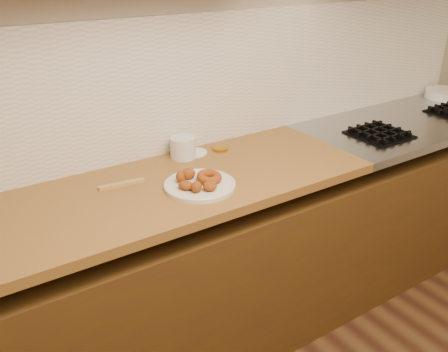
{
  "coord_description": "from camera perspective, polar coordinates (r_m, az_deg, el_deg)",
  "views": [
    {
      "loc": [
        -1.07,
        0.16,
        1.73
      ],
      "look_at": [
        -0.15,
        1.58,
        0.93
      ],
      "focal_mm": 38.0,
      "sensor_mm": 36.0,
      "label": 1
    }
  ],
  "objects": [
    {
      "name": "base_cabinet",
      "position": [
        2.3,
        1.6,
        -10.44
      ],
      "size": [
        3.6,
        0.6,
        0.77
      ],
      "primitive_type": "cube",
      "color": "#492D0D",
      "rests_on": "floor"
    },
    {
      "name": "backsplash",
      "position": [
        2.18,
        -2.66,
        11.24
      ],
      "size": [
        3.6,
        0.02,
        0.6
      ],
      "primitive_type": "cube",
      "color": "silver",
      "rests_on": "wall_back"
    },
    {
      "name": "plastic_tub",
      "position": [
        2.11,
        -4.96,
        3.45
      ],
      "size": [
        0.13,
        0.13,
        0.09
      ],
      "primitive_type": "cylinder",
      "rotation": [
        0.0,
        0.0,
        0.16
      ],
      "color": "silver",
      "rests_on": "butcher_block"
    },
    {
      "name": "fried_dough_chunks",
      "position": [
        1.82,
        -3.81,
        -0.65
      ],
      "size": [
        0.14,
        0.19,
        0.05
      ],
      "color": "#8E4516",
      "rests_on": "donut_plate"
    },
    {
      "name": "stovetop",
      "position": [
        2.83,
        21.45,
        6.04
      ],
      "size": [
        1.3,
        0.62,
        0.04
      ],
      "primitive_type": "cube",
      "color": "#9EA0A5",
      "rests_on": "base_cabinet"
    },
    {
      "name": "ring_donut",
      "position": [
        1.86,
        -1.82,
        -0.14
      ],
      "size": [
        0.14,
        0.14,
        0.04
      ],
      "primitive_type": "torus",
      "rotation": [
        0.1,
        0.0,
        0.67
      ],
      "color": "#8E4516",
      "rests_on": "donut_plate"
    },
    {
      "name": "tub_lid",
      "position": [
        2.16,
        -3.6,
        2.82
      ],
      "size": [
        0.13,
        0.13,
        0.01
      ],
      "primitive_type": "cylinder",
      "rotation": [
        0.0,
        0.0,
        0.08
      ],
      "color": "silver",
      "rests_on": "butcher_block"
    },
    {
      "name": "wooden_utensil",
      "position": [
        1.9,
        -12.21,
        -0.98
      ],
      "size": [
        0.18,
        0.04,
        0.01
      ],
      "primitive_type": "cube",
      "rotation": [
        0.0,
        0.0,
        -0.12
      ],
      "color": "#A6814A",
      "rests_on": "butcher_block"
    },
    {
      "name": "plate_stack",
      "position": [
        3.32,
        25.17,
        8.93
      ],
      "size": [
        0.25,
        0.25,
        0.05
      ],
      "color": "silver",
      "rests_on": "stovetop"
    },
    {
      "name": "brass_jar_lid",
      "position": [
        2.2,
        -0.47,
        3.32
      ],
      "size": [
        0.09,
        0.09,
        0.01
      ],
      "primitive_type": "cylinder",
      "rotation": [
        0.0,
        0.0,
        -0.25
      ],
      "color": "#B68221",
      "rests_on": "butcher_block"
    },
    {
      "name": "burner_grates",
      "position": [
        2.75,
        22.55,
        6.07
      ],
      "size": [
        0.91,
        0.26,
        0.03
      ],
      "color": "black",
      "rests_on": "stovetop"
    },
    {
      "name": "butcher_block",
      "position": [
        1.8,
        -15.57,
        -3.92
      ],
      "size": [
        2.3,
        0.62,
        0.04
      ],
      "primitive_type": "cube",
      "color": "brown",
      "rests_on": "base_cabinet"
    },
    {
      "name": "donut_plate",
      "position": [
        1.85,
        -2.94,
        -1.12
      ],
      "size": [
        0.28,
        0.28,
        0.02
      ],
      "primitive_type": "cylinder",
      "color": "beige",
      "rests_on": "butcher_block"
    },
    {
      "name": "wall_back",
      "position": [
        2.16,
        -2.91,
        15.16
      ],
      "size": [
        4.0,
        0.02,
        2.7
      ],
      "primitive_type": "cube",
      "color": "tan",
      "rests_on": "ground"
    }
  ]
}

